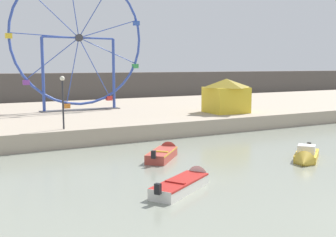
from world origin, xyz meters
TOP-DOWN VIEW (x-y plane):
  - quay_promenade at (0.00, 30.98)m, footprint 110.00×23.60m
  - distant_town_skyline at (0.00, 54.80)m, footprint 140.00×3.00m
  - motorboat_white_red_stripe at (-5.54, 7.80)m, footprint 4.44×3.27m
  - motorboat_faded_red at (-3.49, 13.79)m, footprint 3.53×3.59m
  - motorboat_mustard_yellow at (3.19, 8.91)m, footprint 3.62×3.19m
  - ferris_wheel_blue_frame at (-3.18, 31.47)m, footprint 13.05×1.20m
  - carnival_booth_yellow_awning at (7.90, 22.91)m, footprint 3.97×3.79m
  - promenade_lamp_near at (-7.89, 20.09)m, footprint 0.32×0.32m

SIDE VIEW (x-z plane):
  - motorboat_white_red_stripe at x=-5.54m, z-range -0.28..0.83m
  - motorboat_mustard_yellow at x=3.19m, z-range -0.36..0.92m
  - motorboat_faded_red at x=-3.49m, z-range -0.28..0.86m
  - quay_promenade at x=0.00m, z-range 0.00..1.21m
  - distant_town_skyline at x=0.00m, z-range 0.00..4.40m
  - carnival_booth_yellow_awning at x=7.90m, z-range 1.28..4.39m
  - promenade_lamp_near at x=-7.89m, z-range 1.79..5.41m
  - ferris_wheel_blue_frame at x=-3.18m, z-range 1.24..14.62m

